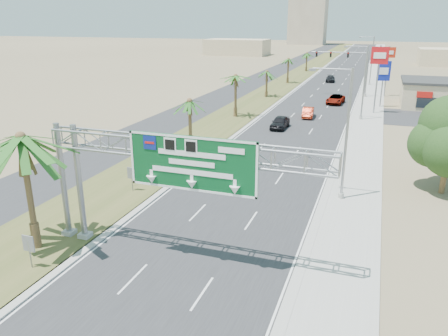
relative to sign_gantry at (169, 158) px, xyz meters
name	(u,v)px	position (x,y,z in m)	size (l,w,h in m)	color
road	(342,73)	(1.06, 100.07, -6.05)	(12.00, 300.00, 0.02)	#28282B
sidewalk_right	(376,74)	(9.56, 100.07, -6.01)	(4.00, 300.00, 0.10)	#9E9B93
median_grass	(304,71)	(-8.94, 100.07, -6.00)	(7.00, 300.00, 0.12)	#434C21
opposing_road	(279,70)	(-15.94, 100.07, -6.05)	(8.00, 300.00, 0.02)	#28282B
sign_gantry	(169,158)	(0.00, 0.00, 0.00)	(16.75, 1.24, 7.50)	gray
palm_near	(21,138)	(-8.14, -1.93, 0.87)	(5.70, 5.70, 8.35)	brown
palm_row_b	(190,102)	(-8.44, 22.07, -1.16)	(3.99, 3.99, 5.95)	brown
palm_row_c	(236,77)	(-8.44, 38.07, -0.39)	(3.99, 3.99, 6.75)	brown
palm_row_d	(267,72)	(-8.44, 56.07, -1.64)	(3.99, 3.99, 5.45)	brown
palm_row_e	(288,60)	(-8.44, 75.07, -0.97)	(3.99, 3.99, 6.15)	brown
palm_row_f	(307,53)	(-8.44, 100.07, -1.35)	(3.99, 3.99, 5.75)	brown
streetlight_near	(343,140)	(8.36, 12.07, -1.36)	(3.27, 0.44, 10.00)	gray
streetlight_mid	(362,86)	(8.36, 42.07, -1.36)	(3.27, 0.44, 10.00)	gray
streetlight_far	(371,63)	(8.36, 78.07, -1.36)	(3.27, 0.44, 10.00)	gray
signal_mast	(355,69)	(6.23, 62.05, -1.21)	(10.28, 0.71, 8.00)	gray
median_signback_a	(29,246)	(-6.74, -3.93, -4.61)	(0.75, 0.08, 2.08)	gray
median_signback_b	(132,175)	(-7.44, 8.07, -4.61)	(0.75, 0.08, 2.08)	gray
tower_distant	(308,12)	(-30.94, 240.07, 11.44)	(20.00, 16.00, 35.00)	tan
building_distant_left	(237,47)	(-43.94, 150.07, -3.06)	(24.00, 14.00, 6.00)	tan
car_left_lane	(280,123)	(-0.94, 33.35, -5.28)	(1.84, 4.58, 1.56)	black
car_mid_lane	(308,113)	(1.38, 41.21, -5.35)	(1.50, 4.30, 1.42)	maroon
car_right_lane	(336,99)	(3.98, 53.39, -5.31)	(2.47, 5.36, 1.49)	gray
car_far	(330,79)	(0.14, 80.49, -5.37)	(1.93, 4.74, 1.37)	black
pole_sign_red_near	(379,60)	(10.13, 47.29, 1.69)	(2.42, 0.55, 9.78)	gray
pole_sign_blue	(384,73)	(10.97, 52.84, -0.66)	(2.00, 0.90, 7.37)	gray
pole_sign_red_far	(389,57)	(11.58, 64.15, 0.93)	(2.20, 0.90, 8.83)	gray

